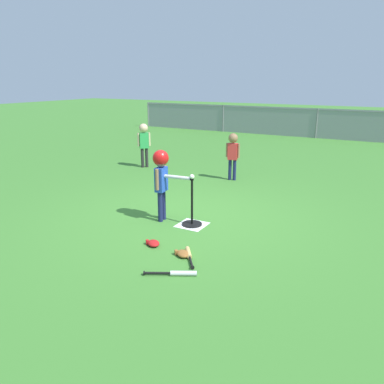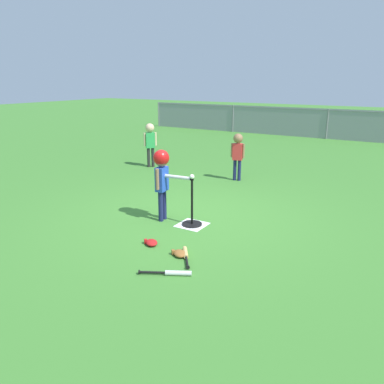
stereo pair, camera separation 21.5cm
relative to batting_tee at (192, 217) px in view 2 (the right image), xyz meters
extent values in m
plane|color=#3D7A2D|center=(-0.21, 0.31, -0.13)|extent=(60.00, 60.00, 0.00)
cube|color=white|center=(0.00, 0.00, -0.12)|extent=(0.44, 0.44, 0.01)
cylinder|color=black|center=(0.00, 0.00, -0.11)|extent=(0.32, 0.32, 0.03)
cylinder|color=black|center=(0.00, 0.00, 0.27)|extent=(0.04, 0.04, 0.74)
cylinder|color=black|center=(0.00, 0.00, 0.62)|extent=(0.06, 0.06, 0.02)
sphere|color=white|center=(0.00, 0.00, 0.67)|extent=(0.07, 0.07, 0.07)
cylinder|color=#191E4C|center=(-0.54, 0.00, 0.12)|extent=(0.08, 0.08, 0.50)
cylinder|color=#191E4C|center=(-0.53, -0.11, 0.12)|extent=(0.08, 0.08, 0.50)
cube|color=#2347B7|center=(-0.53, -0.05, 0.57)|extent=(0.16, 0.24, 0.39)
cylinder|color=#8C6647|center=(-0.55, 0.08, 0.60)|extent=(0.06, 0.06, 0.34)
cylinder|color=#8C6647|center=(-0.52, -0.19, 0.60)|extent=(0.06, 0.06, 0.34)
sphere|color=#8C6647|center=(-0.53, -0.05, 0.89)|extent=(0.22, 0.22, 0.22)
sphere|color=red|center=(-0.53, -0.05, 0.92)|extent=(0.26, 0.26, 0.26)
cylinder|color=silver|center=(-0.33, -0.03, 0.63)|extent=(0.60, 0.12, 0.06)
cylinder|color=#191E4C|center=(-0.50, 2.92, 0.11)|extent=(0.07, 0.07, 0.48)
cylinder|color=#191E4C|center=(-0.60, 2.90, 0.11)|extent=(0.07, 0.07, 0.48)
cube|color=red|center=(-0.55, 2.91, 0.54)|extent=(0.23, 0.17, 0.37)
cylinder|color=#8C6647|center=(-0.42, 2.94, 0.56)|extent=(0.05, 0.05, 0.32)
cylinder|color=#8C6647|center=(-0.68, 2.89, 0.56)|extent=(0.05, 0.05, 0.32)
sphere|color=#8C6647|center=(-0.55, 2.91, 0.84)|extent=(0.21, 0.21, 0.21)
cylinder|color=#262626|center=(-3.05, 3.06, 0.13)|extent=(0.08, 0.08, 0.51)
cylinder|color=#262626|center=(-3.13, 2.98, 0.13)|extent=(0.08, 0.08, 0.51)
cube|color=green|center=(-3.09, 3.02, 0.58)|extent=(0.26, 0.26, 0.40)
cylinder|color=beige|center=(-2.99, 3.12, 0.61)|extent=(0.06, 0.06, 0.34)
cylinder|color=beige|center=(-3.19, 2.92, 0.61)|extent=(0.06, 0.06, 0.34)
sphere|color=beige|center=(-3.09, 3.02, 0.90)|extent=(0.23, 0.23, 0.23)
cylinder|color=silver|center=(0.70, -1.47, -0.10)|extent=(0.31, 0.20, 0.06)
cylinder|color=black|center=(0.42, -1.62, -0.10)|extent=(0.29, 0.17, 0.03)
cylinder|color=black|center=(0.28, -1.69, -0.10)|extent=(0.04, 0.05, 0.05)
cylinder|color=#DBB266|center=(0.48, -0.96, -0.10)|extent=(0.21, 0.26, 0.06)
cylinder|color=black|center=(0.64, -1.18, -0.10)|extent=(0.19, 0.24, 0.03)
cylinder|color=black|center=(0.72, -1.30, -0.10)|extent=(0.05, 0.04, 0.05)
ellipsoid|color=brown|center=(0.44, -1.03, -0.09)|extent=(0.27, 0.26, 0.07)
cube|color=brown|center=(0.34, -1.04, -0.09)|extent=(0.06, 0.06, 0.06)
ellipsoid|color=#B21919|center=(-0.09, -0.95, -0.09)|extent=(0.27, 0.27, 0.07)
cube|color=#B21919|center=(-0.19, -0.96, -0.09)|extent=(0.06, 0.06, 0.06)
cylinder|color=slate|center=(-8.21, 10.47, 0.45)|extent=(0.06, 0.06, 1.15)
cylinder|color=slate|center=(-4.21, 10.47, 0.45)|extent=(0.06, 0.06, 1.15)
cylinder|color=slate|center=(-0.21, 10.47, 0.45)|extent=(0.06, 0.06, 1.15)
cube|color=gray|center=(-0.21, 10.47, 0.97)|extent=(16.00, 0.03, 0.03)
cube|color=gray|center=(-0.21, 10.47, 0.45)|extent=(16.00, 0.01, 1.15)
camera|label=1|loc=(2.73, -4.95, 2.12)|focal=35.45mm
camera|label=2|loc=(2.92, -4.85, 2.12)|focal=35.45mm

